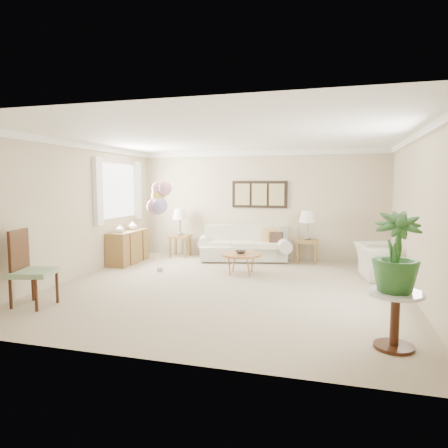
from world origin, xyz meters
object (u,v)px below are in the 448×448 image
Objects in this scene: sofa at (244,247)px; balloon_cluster at (159,199)px; armchair at (382,261)px; coffee_table at (241,255)px; accent_chair at (29,266)px.

balloon_cluster is (-1.38, -1.70, 1.18)m from sofa.
sofa is at bearing 60.76° from armchair.
coffee_table is at bearing -79.39° from sofa.
accent_chair is (-5.21, -3.24, 0.26)m from armchair.
accent_chair is at bearing -108.62° from balloon_cluster.
accent_chair is at bearing -117.63° from sofa.
sofa is at bearing 50.91° from balloon_cluster.
coffee_table is 2.01m from balloon_cluster.
sofa is at bearing 100.61° from coffee_table.
armchair is at bearing 7.51° from coffee_table.
accent_chair is 0.60× the size of balloon_cluster.
armchair is (2.67, 0.35, -0.06)m from coffee_table.
sofa reaches higher than coffee_table.
sofa is 1.48m from coffee_table.
accent_chair is at bearing -131.36° from coffee_table.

